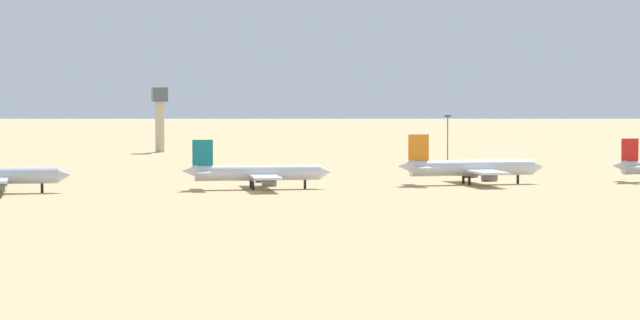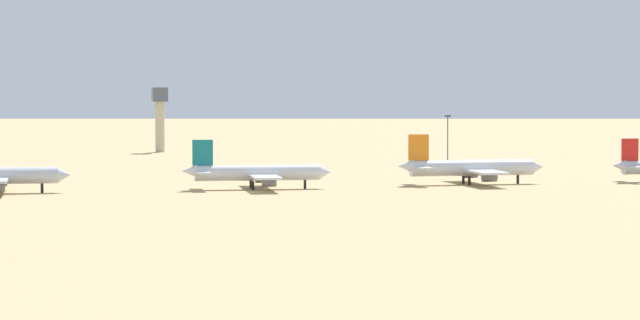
{
  "view_description": "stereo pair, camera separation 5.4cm",
  "coord_description": "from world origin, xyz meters",
  "px_view_note": "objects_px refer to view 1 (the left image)",
  "views": [
    {
      "loc": [
        -58.66,
        -319.68,
        23.75
      ],
      "look_at": [
        18.13,
        15.79,
        6.0
      ],
      "focal_mm": 83.55,
      "sensor_mm": 36.0,
      "label": 1
    },
    {
      "loc": [
        -58.61,
        -319.69,
        23.75
      ],
      "look_at": [
        18.13,
        15.79,
        6.0
      ],
      "focal_mm": 83.55,
      "sensor_mm": 36.0,
      "label": 2
    }
  ],
  "objects_px": {
    "parked_jet_teal_3": "(256,173)",
    "parked_jet_orange_4": "(471,168)",
    "control_tower": "(160,113)",
    "light_pole_west": "(448,135)"
  },
  "relations": [
    {
      "from": "control_tower",
      "to": "light_pole_west",
      "type": "distance_m",
      "value": 115.8
    },
    {
      "from": "parked_jet_orange_4",
      "to": "control_tower",
      "type": "distance_m",
      "value": 188.85
    },
    {
      "from": "control_tower",
      "to": "light_pole_west",
      "type": "bearing_deg",
      "value": -48.71
    },
    {
      "from": "parked_jet_teal_3",
      "to": "parked_jet_orange_4",
      "type": "relative_size",
      "value": 0.95
    },
    {
      "from": "parked_jet_teal_3",
      "to": "parked_jet_orange_4",
      "type": "bearing_deg",
      "value": 8.74
    },
    {
      "from": "parked_jet_teal_3",
      "to": "parked_jet_orange_4",
      "type": "xyz_separation_m",
      "value": [
        51.98,
        4.22,
        0.22
      ]
    },
    {
      "from": "parked_jet_orange_4",
      "to": "light_pole_west",
      "type": "height_order",
      "value": "light_pole_west"
    },
    {
      "from": "parked_jet_teal_3",
      "to": "control_tower",
      "type": "xyz_separation_m",
      "value": [
        0.31,
        185.62,
        9.83
      ]
    },
    {
      "from": "light_pole_west",
      "to": "control_tower",
      "type": "bearing_deg",
      "value": 131.29
    },
    {
      "from": "control_tower",
      "to": "parked_jet_teal_3",
      "type": "bearing_deg",
      "value": -90.1
    }
  ]
}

